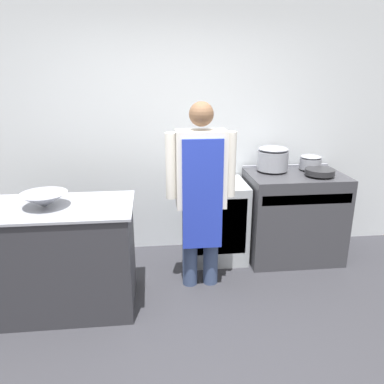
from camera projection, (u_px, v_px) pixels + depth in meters
The scene contains 10 objects.
ground_plane at pixel (199, 376), 2.50m from camera, with size 14.00×14.00×0.00m, color #2D2D33.
wall_back at pixel (176, 130), 4.01m from camera, with size 8.00×0.05×2.70m.
prep_counter at pixel (59, 257), 3.13m from camera, with size 1.28×0.71×0.92m.
stove at pixel (293, 216), 4.01m from camera, with size 0.98×0.68×0.95m.
fridge_unit at pixel (216, 220), 4.01m from camera, with size 0.62×0.59×0.84m.
person_cook at pixel (201, 187), 3.31m from camera, with size 0.62×0.24×1.71m.
mixing_bowl at pixel (44, 200), 2.96m from camera, with size 0.37×0.37×0.12m.
stock_pot at pixel (273, 158), 3.92m from camera, with size 0.32×0.32×0.25m.
saute_pan at pixel (320, 172), 3.77m from camera, with size 0.30×0.30×0.06m.
sauce_pot at pixel (311, 162), 3.98m from camera, with size 0.23×0.23×0.15m.
Camera 1 is at (-0.26, -1.99, 1.94)m, focal length 35.00 mm.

